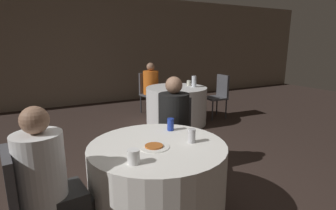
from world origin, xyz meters
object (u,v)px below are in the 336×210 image
at_px(chair_far_north, 149,89).
at_px(pizza_plate_near, 154,146).
at_px(soda_can_silver, 192,136).
at_px(bottle_far, 194,81).
at_px(person_orange_shirt, 153,88).
at_px(table_near, 158,183).
at_px(chair_near_west, 28,203).
at_px(soda_can_blue, 171,124).
at_px(chair_near_northeast, 175,128).
at_px(person_black_shirt, 173,126).
at_px(table_far, 176,105).
at_px(chair_far_east, 219,92).
at_px(person_white_shirt, 54,189).

xyz_separation_m(chair_far_north, pizza_plate_near, (-1.53, -3.57, 0.19)).
relative_size(soda_can_silver, bottle_far, 0.55).
bearing_deg(soda_can_silver, pizza_plate_near, 170.86).
bearing_deg(person_orange_shirt, table_near, 56.94).
distance_m(chair_far_north, pizza_plate_near, 3.89).
height_order(chair_near_west, soda_can_blue, chair_near_west).
bearing_deg(bottle_far, chair_near_northeast, -129.92).
bearing_deg(chair_near_west, person_black_shirt, 110.63).
bearing_deg(person_black_shirt, soda_can_silver, 110.63).
bearing_deg(chair_far_north, table_near, 58.27).
xyz_separation_m(pizza_plate_near, soda_can_blue, (0.33, 0.32, 0.05)).
distance_m(table_far, pizza_plate_near, 3.09).
xyz_separation_m(chair_far_east, person_white_shirt, (-3.48, -2.55, 0.05)).
bearing_deg(chair_far_north, person_black_shirt, 62.55).
height_order(person_orange_shirt, soda_can_blue, person_orange_shirt).
distance_m(soda_can_blue, soda_can_silver, 0.37).
distance_m(chair_far_north, person_black_shirt, 3.01).
xyz_separation_m(chair_near_west, person_white_shirt, (0.16, 0.02, 0.05)).
bearing_deg(chair_far_east, pizza_plate_near, 136.74).
xyz_separation_m(table_near, soda_can_silver, (0.28, -0.10, 0.42)).
height_order(table_far, pizza_plate_near, pizza_plate_near).
bearing_deg(pizza_plate_near, table_near, 38.67).
bearing_deg(chair_far_north, chair_near_northeast, 63.59).
relative_size(chair_far_east, soda_can_blue, 7.54).
height_order(table_near, bottle_far, bottle_far).
xyz_separation_m(person_orange_shirt, soda_can_blue, (-1.23, -3.09, 0.20)).
bearing_deg(chair_near_northeast, person_white_shirt, 69.51).
xyz_separation_m(chair_far_north, person_black_shirt, (-0.95, -2.85, 0.07)).
bearing_deg(table_near, table_far, 57.02).
relative_size(chair_far_east, person_white_shirt, 0.77).
height_order(chair_near_northeast, person_black_shirt, person_black_shirt).
relative_size(pizza_plate_near, soda_can_silver, 2.12).
distance_m(chair_far_east, person_orange_shirt, 1.46).
bearing_deg(table_far, soda_can_silver, -117.32).
bearing_deg(person_black_shirt, chair_near_northeast, -90.00).
height_order(chair_near_west, chair_far_east, same).
bearing_deg(person_black_shirt, pizza_plate_near, 89.04).
xyz_separation_m(chair_near_west, pizza_plate_near, (0.95, 0.08, 0.19)).
height_order(chair_near_northeast, soda_can_blue, chair_near_northeast).
relative_size(chair_near_northeast, person_black_shirt, 0.77).
bearing_deg(chair_near_west, table_near, 90.00).
bearing_deg(person_black_shirt, person_white_shirt, 67.52).
height_order(table_far, bottle_far, bottle_far).
distance_m(person_black_shirt, bottle_far, 2.26).
bearing_deg(soda_can_silver, table_far, 62.68).
relative_size(chair_far_east, person_black_shirt, 0.77).
bearing_deg(chair_near_west, chair_far_east, 118.46).
xyz_separation_m(chair_far_north, person_white_shirt, (-2.31, -3.62, 0.05)).
distance_m(pizza_plate_near, soda_can_silver, 0.35).
bearing_deg(bottle_far, chair_near_west, -139.68).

